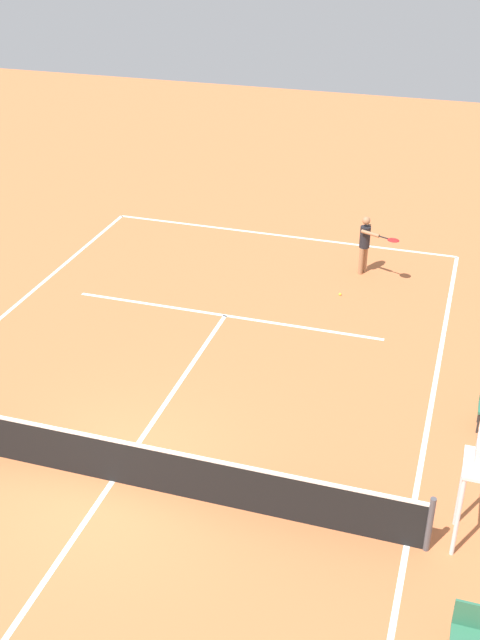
# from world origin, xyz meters

# --- Properties ---
(ground_plane) EXTENTS (60.00, 60.00, 0.00)m
(ground_plane) POSITION_xyz_m (0.00, 0.00, 0.00)
(ground_plane) COLOR #C66B3D
(court_lines) EXTENTS (10.51, 23.33, 0.01)m
(court_lines) POSITION_xyz_m (0.00, 0.00, 0.00)
(court_lines) COLOR white
(court_lines) RESTS_ON ground
(tennis_net) EXTENTS (11.11, 0.10, 1.07)m
(tennis_net) POSITION_xyz_m (0.00, 0.00, 0.50)
(tennis_net) COLOR #4C4C51
(tennis_net) RESTS_ON ground
(player_serving) EXTENTS (1.14, 0.94, 1.62)m
(player_serving) POSITION_xyz_m (-2.84, -9.78, 0.96)
(player_serving) COLOR #9E704C
(player_serving) RESTS_ON ground
(tennis_ball) EXTENTS (0.07, 0.07, 0.07)m
(tennis_ball) POSITION_xyz_m (-2.49, -8.30, 0.03)
(tennis_ball) COLOR #CCE033
(tennis_ball) RESTS_ON ground
(courtside_chair_near) EXTENTS (0.44, 0.46, 0.95)m
(courtside_chair_near) POSITION_xyz_m (-6.19, 1.92, 0.53)
(courtside_chair_near) COLOR #262626
(courtside_chair_near) RESTS_ON ground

